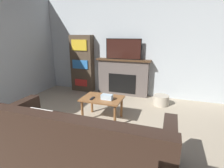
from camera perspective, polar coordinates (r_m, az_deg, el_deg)
name	(u,v)px	position (r m, az deg, el deg)	size (l,w,h in m)	color
wall_back	(130,47)	(4.92, 6.02, 12.01)	(6.08, 0.06, 2.70)	silver
fireplace	(123,77)	(4.95, 3.62, 2.29)	(1.52, 0.28, 1.02)	#605651
tv	(123,49)	(4.80, 3.72, 11.33)	(0.98, 0.03, 0.55)	black
couch	(78,146)	(2.43, -11.13, -19.21)	(2.36, 0.96, 0.89)	black
coffee_table	(102,101)	(3.53, -3.19, -5.58)	(0.80, 0.56, 0.46)	brown
tissue_box	(107,97)	(3.40, -1.66, -4.26)	(0.22, 0.12, 0.10)	silver
remote_control	(92,98)	(3.46, -6.47, -4.66)	(0.04, 0.15, 0.02)	black
bookshelf	(82,64)	(5.33, -9.66, 6.60)	(0.67, 0.29, 1.66)	#4C3D2D
storage_basket	(161,100)	(4.47, 15.71, -5.11)	(0.37, 0.37, 0.24)	#BCB29E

